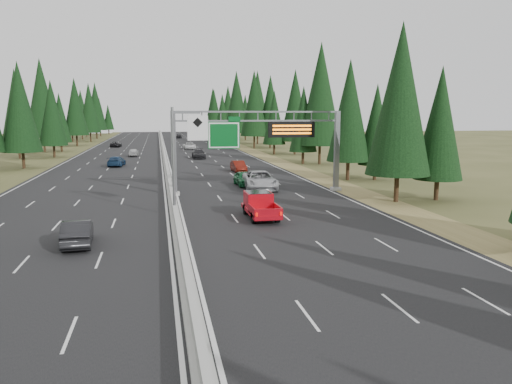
% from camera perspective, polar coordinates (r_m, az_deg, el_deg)
% --- Properties ---
extents(road, '(32.00, 260.00, 0.08)m').
position_cam_1_polar(road, '(91.95, -10.45, 4.03)').
color(road, black).
rests_on(road, ground).
extents(shoulder_right, '(3.60, 260.00, 0.06)m').
position_cam_1_polar(shoulder_right, '(93.86, 0.51, 4.27)').
color(shoulder_right, olive).
rests_on(shoulder_right, ground).
extents(shoulder_left, '(3.60, 260.00, 0.06)m').
position_cam_1_polar(shoulder_left, '(93.45, -21.45, 3.63)').
color(shoulder_left, '#3F421F').
rests_on(shoulder_left, ground).
extents(median_barrier, '(0.70, 260.00, 0.85)m').
position_cam_1_polar(median_barrier, '(91.92, -10.46, 4.26)').
color(median_barrier, '#9A9B95').
rests_on(median_barrier, road).
extents(sign_gantry, '(16.75, 0.98, 7.80)m').
position_cam_1_polar(sign_gantry, '(47.63, 1.00, 6.11)').
color(sign_gantry, slate).
rests_on(sign_gantry, road).
extents(hov_sign_pole, '(2.80, 0.50, 8.00)m').
position_cam_1_polar(hov_sign_pole, '(36.75, -8.53, 4.35)').
color(hov_sign_pole, slate).
rests_on(hov_sign_pole, road).
extents(tree_row_right, '(11.91, 237.65, 18.79)m').
position_cam_1_polar(tree_row_right, '(96.71, 2.79, 9.93)').
color(tree_row_right, black).
rests_on(tree_row_right, ground).
extents(tree_row_left, '(10.98, 235.89, 18.62)m').
position_cam_1_polar(tree_row_left, '(82.29, -26.27, 9.06)').
color(tree_row_left, black).
rests_on(tree_row_left, ground).
extents(silver_minivan, '(3.47, 6.87, 1.86)m').
position_cam_1_polar(silver_minivan, '(50.11, 0.41, 1.36)').
color(silver_minivan, '#ACACB0').
rests_on(silver_minivan, road).
extents(red_pickup, '(1.97, 5.53, 1.80)m').
position_cam_1_polar(red_pickup, '(36.60, 0.40, -1.33)').
color(red_pickup, black).
rests_on(red_pickup, road).
extents(car_ahead_green, '(2.00, 4.57, 1.53)m').
position_cam_1_polar(car_ahead_green, '(52.83, -1.33, 1.56)').
color(car_ahead_green, '#145B2E').
rests_on(car_ahead_green, road).
extents(car_ahead_dkred, '(1.71, 4.39, 1.42)m').
position_cam_1_polar(car_ahead_dkred, '(65.90, -2.01, 2.97)').
color(car_ahead_dkred, '#5F150D').
rests_on(car_ahead_dkred, road).
extents(car_ahead_dkgrey, '(2.22, 5.36, 1.55)m').
position_cam_1_polar(car_ahead_dkgrey, '(86.34, -6.57, 4.35)').
color(car_ahead_dkgrey, black).
rests_on(car_ahead_dkgrey, road).
extents(car_ahead_white, '(2.71, 5.26, 1.42)m').
position_cam_1_polar(car_ahead_white, '(109.21, -7.62, 5.23)').
color(car_ahead_white, silver).
rests_on(car_ahead_white, road).
extents(car_ahead_far, '(1.76, 4.18, 1.41)m').
position_cam_1_polar(car_ahead_far, '(160.77, -8.81, 6.35)').
color(car_ahead_far, black).
rests_on(car_ahead_far, road).
extents(car_onc_near, '(1.94, 4.64, 1.49)m').
position_cam_1_polar(car_onc_near, '(30.60, -19.73, -4.37)').
color(car_onc_near, black).
rests_on(car_onc_near, road).
extents(car_onc_blue, '(2.54, 5.24, 1.47)m').
position_cam_1_polar(car_onc_blue, '(75.54, -15.67, 3.42)').
color(car_onc_blue, navy).
rests_on(car_onc_blue, road).
extents(car_onc_white, '(1.87, 4.31, 1.45)m').
position_cam_1_polar(car_onc_white, '(92.68, -13.81, 4.43)').
color(car_onc_white, '#B5B5B5').
rests_on(car_onc_white, road).
extents(car_onc_far, '(2.49, 4.73, 1.27)m').
position_cam_1_polar(car_onc_far, '(120.26, -15.71, 5.27)').
color(car_onc_far, black).
rests_on(car_onc_far, road).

